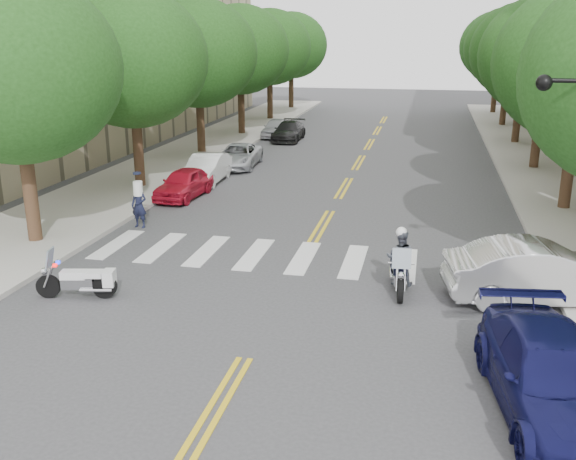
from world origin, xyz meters
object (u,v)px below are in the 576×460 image
(motorcycle_police, at_px, (400,262))
(sedan_blue, at_px, (554,377))
(motorcycle_parked, at_px, (83,281))
(officer_standing, at_px, (139,205))
(convertible, at_px, (541,273))

(motorcycle_police, xyz_separation_m, sedan_blue, (2.97, -5.34, -0.06))
(motorcycle_parked, xyz_separation_m, sedan_blue, (10.92, -3.06, 0.26))
(motorcycle_police, relative_size, officer_standing, 1.37)
(motorcycle_police, height_order, convertible, motorcycle_police)
(officer_standing, bearing_deg, sedan_blue, -29.89)
(sedan_blue, bearing_deg, convertible, 76.15)
(motorcycle_police, xyz_separation_m, motorcycle_parked, (-7.95, -2.28, -0.32))
(motorcycle_police, relative_size, convertible, 0.46)
(motorcycle_parked, bearing_deg, convertible, -91.16)
(motorcycle_police, xyz_separation_m, officer_standing, (-9.25, 3.92, 0.01))
(convertible, distance_m, sedan_blue, 5.32)
(officer_standing, height_order, sedan_blue, officer_standing)
(motorcycle_parked, relative_size, officer_standing, 1.29)
(motorcycle_police, height_order, sedan_blue, motorcycle_police)
(officer_standing, bearing_deg, motorcycle_parked, -70.92)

